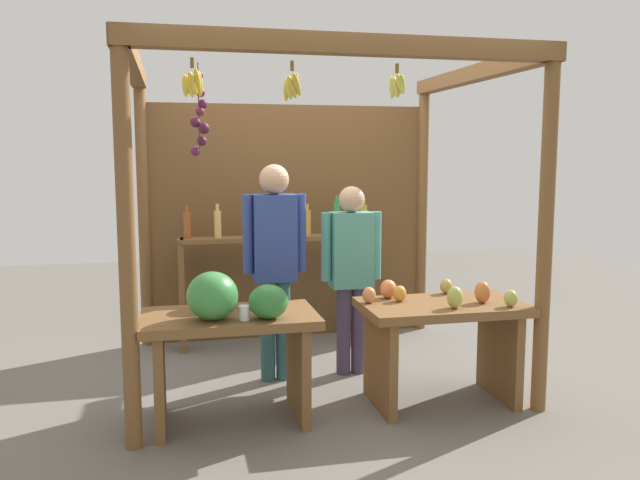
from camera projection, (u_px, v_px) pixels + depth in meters
ground_plane at (314, 372)px, 5.18m from camera, size 12.00×12.00×0.00m
market_stall at (301, 189)px, 5.46m from camera, size 2.76×2.29×2.42m
fruit_counter_left at (228, 327)px, 4.13m from camera, size 1.11×0.68×1.01m
fruit_counter_right at (441, 329)px, 4.49m from camera, size 1.12×0.65×0.86m
bottle_shelf_unit at (279, 259)px, 5.84m from camera, size 1.77×0.22×1.36m
vendor_man at (275, 252)px, 4.89m from camera, size 0.48×0.22×1.65m
vendor_woman at (351, 264)px, 5.05m from camera, size 0.48×0.20×1.48m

